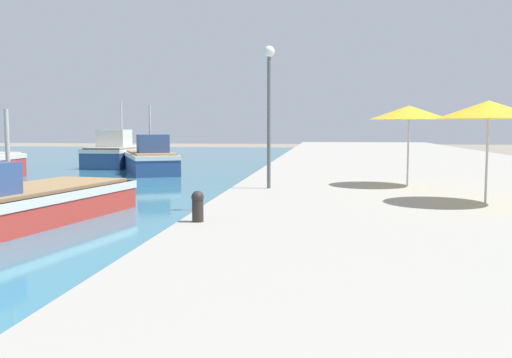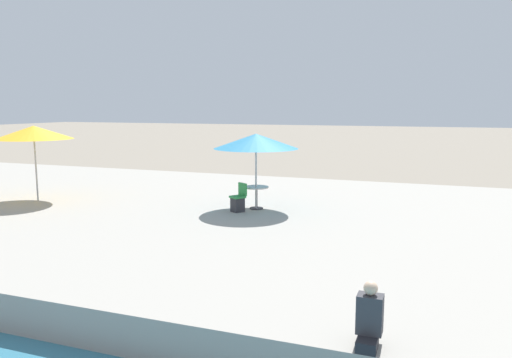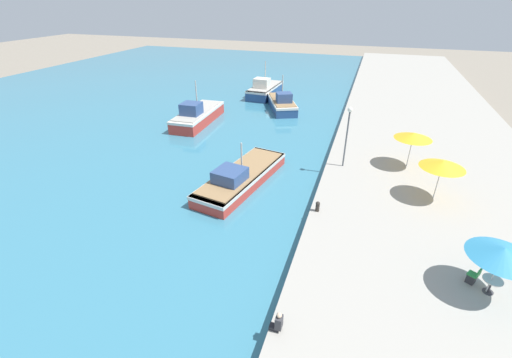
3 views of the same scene
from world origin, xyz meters
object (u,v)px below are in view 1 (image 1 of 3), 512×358
object	(u,v)px
mooring_bollard	(198,205)
lamppost	(269,92)
fishing_boat_distant	(121,154)
cafe_umbrella_striped	(409,113)
cafe_umbrella_white	(489,110)
fishing_boat_near	(6,204)
fishing_boat_far	(151,160)

from	to	relation	value
mooring_bollard	lamppost	size ratio (longest dim) A/B	0.14
fishing_boat_distant	cafe_umbrella_striped	xyz separation A→B (m)	(16.99, -18.68, 2.33)
fishing_boat_distant	cafe_umbrella_white	distance (m)	29.58
fishing_boat_distant	mooring_bollard	bearing A→B (deg)	-63.72
cafe_umbrella_striped	fishing_boat_near	bearing A→B (deg)	-154.86
fishing_boat_near	cafe_umbrella_striped	xyz separation A→B (m)	(11.40, 5.35, 2.58)
cafe_umbrella_white	cafe_umbrella_striped	size ratio (longest dim) A/B	0.98
fishing_boat_near	cafe_umbrella_striped	size ratio (longest dim) A/B	3.50
fishing_boat_distant	mooring_bollard	distance (m)	29.26
fishing_boat_far	fishing_boat_distant	xyz separation A→B (m)	(-3.81, 5.41, 0.09)
fishing_boat_far	lamppost	distance (m)	17.30
lamppost	fishing_boat_far	bearing A→B (deg)	120.25
lamppost	cafe_umbrella_white	bearing A→B (deg)	-26.23
fishing_boat_distant	fishing_boat_far	bearing A→B (deg)	-51.85
fishing_boat_distant	cafe_umbrella_striped	size ratio (longest dim) A/B	2.81
mooring_bollard	cafe_umbrella_white	bearing A→B (deg)	29.18
fishing_boat_near	cafe_umbrella_striped	bearing A→B (deg)	35.26
cafe_umbrella_white	cafe_umbrella_striped	world-z (taller)	cafe_umbrella_striped
mooring_bollard	fishing_boat_distant	bearing A→B (deg)	113.31
cafe_umbrella_white	lamppost	distance (m)	6.70
fishing_boat_distant	cafe_umbrella_striped	bearing A→B (deg)	-44.73
cafe_umbrella_white	lamppost	size ratio (longest dim) A/B	0.58
cafe_umbrella_white	lamppost	bearing A→B (deg)	153.77
cafe_umbrella_striped	mooring_bollard	world-z (taller)	cafe_umbrella_striped
fishing_boat_far	lamppost	bearing A→B (deg)	-84.57
mooring_bollard	lamppost	distance (m)	7.33
fishing_boat_far	lamppost	xyz separation A→B (m)	(8.58, -14.71, 3.04)
fishing_boat_far	cafe_umbrella_striped	size ratio (longest dim) A/B	2.70
mooring_bollard	lamppost	bearing A→B (deg)	83.07
fishing_boat_near	lamppost	xyz separation A→B (m)	(6.80, 3.90, 3.20)
cafe_umbrella_white	mooring_bollard	distance (m)	8.06
fishing_boat_near	fishing_boat_distant	distance (m)	24.67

